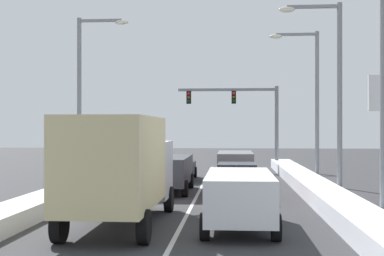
{
  "coord_description": "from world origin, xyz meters",
  "views": [
    {
      "loc": [
        1.57,
        -8.4,
        3.01
      ],
      "look_at": [
        -0.7,
        21.49,
        3.05
      ],
      "focal_mm": 49.32,
      "sensor_mm": 36.0,
      "label": 1
    }
  ],
  "objects": [
    {
      "name": "sedan_red_right_lane_second",
      "position": [
        1.78,
        14.62,
        0.76
      ],
      "size": [
        2.0,
        4.5,
        1.51
      ],
      "color": "maroon",
      "rests_on": "ground"
    },
    {
      "name": "ground_plane",
      "position": [
        0.0,
        12.55,
        0.0
      ],
      "size": [
        120.0,
        120.0,
        0.0
      ],
      "primitive_type": "plane",
      "color": "#333335"
    },
    {
      "name": "street_lamp_right_mid",
      "position": [
        5.72,
        14.11,
        4.96
      ],
      "size": [
        2.66,
        0.36,
        8.31
      ],
      "color": "gray",
      "rests_on": "ground"
    },
    {
      "name": "suv_charcoal_center_lane_second",
      "position": [
        -1.46,
        16.46,
        1.02
      ],
      "size": [
        2.16,
        4.9,
        1.67
      ],
      "color": "#38383D",
      "rests_on": "ground"
    },
    {
      "name": "snow_bank_left_shoulder",
      "position": [
        -5.3,
        15.68,
        0.29
      ],
      "size": [
        1.45,
        34.5,
        0.59
      ],
      "primitive_type": "cube",
      "color": "white",
      "rests_on": "ground"
    },
    {
      "name": "lane_stripe_between_right_lane_and_center_lane",
      "position": [
        -0.0,
        15.68,
        0.0
      ],
      "size": [
        0.14,
        34.5,
        0.01
      ],
      "primitive_type": "cube",
      "color": "silver",
      "rests_on": "ground"
    },
    {
      "name": "street_lamp_left_mid",
      "position": [
        -5.89,
        18.02,
        5.16
      ],
      "size": [
        2.66,
        0.36,
        8.68
      ],
      "color": "gray",
      "rests_on": "ground"
    },
    {
      "name": "suv_white_right_lane_nearest",
      "position": [
        1.79,
        7.48,
        1.02
      ],
      "size": [
        2.16,
        4.9,
        1.67
      ],
      "color": "silver",
      "rests_on": "ground"
    },
    {
      "name": "street_lamp_right_near",
      "position": [
        5.79,
        7.84,
        5.25
      ],
      "size": [
        2.66,
        0.36,
        8.85
      ],
      "color": "gray",
      "rests_on": "ground"
    },
    {
      "name": "sedan_black_center_lane_third",
      "position": [
        -1.61,
        22.42,
        0.76
      ],
      "size": [
        2.0,
        4.5,
        1.51
      ],
      "color": "black",
      "rests_on": "ground"
    },
    {
      "name": "suv_gray_right_lane_third",
      "position": [
        1.75,
        21.78,
        1.02
      ],
      "size": [
        2.16,
        4.9,
        1.67
      ],
      "color": "slate",
      "rests_on": "ground"
    },
    {
      "name": "box_truck_center_lane_nearest",
      "position": [
        -1.83,
        7.55,
        1.9
      ],
      "size": [
        2.53,
        7.2,
        3.36
      ],
      "color": "#B7BABF",
      "rests_on": "ground"
    },
    {
      "name": "street_lamp_right_far",
      "position": [
        5.78,
        20.39,
        4.94
      ],
      "size": [
        2.66,
        0.36,
        8.26
      ],
      "color": "gray",
      "rests_on": "ground"
    },
    {
      "name": "traffic_light_gantry",
      "position": [
        2.57,
        31.35,
        4.5
      ],
      "size": [
        7.54,
        0.47,
        6.2
      ],
      "color": "slate",
      "rests_on": "ground"
    },
    {
      "name": "snow_bank_right_shoulder",
      "position": [
        5.3,
        15.68,
        0.32
      ],
      "size": [
        1.42,
        34.5,
        0.64
      ],
      "primitive_type": "cube",
      "color": "white",
      "rests_on": "ground"
    }
  ]
}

